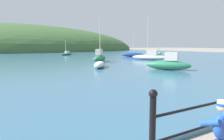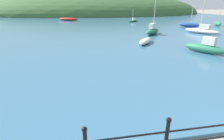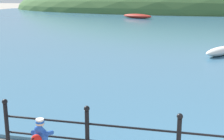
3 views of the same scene
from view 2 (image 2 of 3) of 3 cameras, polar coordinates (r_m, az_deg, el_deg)
name	(u,v)px [view 2 (image 2 of 3)]	position (r m, az deg, el deg)	size (l,w,h in m)	color
water	(108,23)	(33.98, -1.40, 14.98)	(80.00, 60.00, 0.10)	#386684
far_hillside	(94,14)	(68.15, -5.87, 17.81)	(78.86, 43.37, 15.23)	#3D6033
boat_blue_hull	(189,25)	(30.68, 23.93, 13.35)	(2.90, 2.77, 3.19)	#1E4793
boat_far_left	(205,48)	(14.74, 28.09, 6.48)	(2.21, 3.00, 1.21)	#287551
boat_mid_harbor	(202,30)	(24.52, 27.28, 11.45)	(3.08, 3.99, 5.06)	silver
boat_far_right	(133,21)	(36.47, 6.93, 15.71)	(2.66, 1.96, 2.49)	#287551
boat_red_dinghy	(68,19)	(40.41, -14.10, 15.84)	(4.72, 3.30, 0.61)	maroon
boat_green_fishing	(145,41)	(16.47, 10.85, 9.28)	(2.26, 2.72, 0.47)	silver
boat_nearest_quay	(217,24)	(34.45, 31.17, 12.84)	(1.11, 2.11, 2.29)	#287551
boat_white_sailboat	(153,31)	(21.81, 13.10, 12.42)	(2.95, 3.08, 4.36)	#287551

